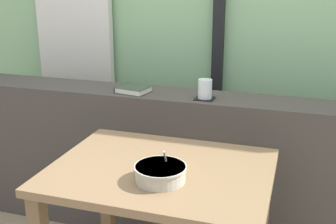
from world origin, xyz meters
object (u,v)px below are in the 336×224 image
at_px(breakfast_table, 161,195).
at_px(closed_book, 133,89).
at_px(coaster_square, 205,98).
at_px(juice_glass, 205,89).
at_px(soup_bowl, 160,173).

xyz_separation_m(breakfast_table, closed_book, (-0.37, 0.61, 0.29)).
height_order(breakfast_table, closed_book, closed_book).
bearing_deg(closed_book, coaster_square, -1.68).
relative_size(breakfast_table, juice_glass, 9.09).
distance_m(juice_glass, closed_book, 0.42).
relative_size(closed_book, soup_bowl, 0.95).
height_order(breakfast_table, coaster_square, coaster_square).
height_order(closed_book, soup_bowl, closed_book).
height_order(coaster_square, soup_bowl, coaster_square).
bearing_deg(closed_book, juice_glass, -1.68).
relative_size(breakfast_table, soup_bowl, 4.45).
bearing_deg(juice_glass, soup_bowl, -90.81).
bearing_deg(juice_glass, coaster_square, 0.00).
xyz_separation_m(juice_glass, soup_bowl, (-0.01, -0.71, -0.16)).
height_order(juice_glass, soup_bowl, juice_glass).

